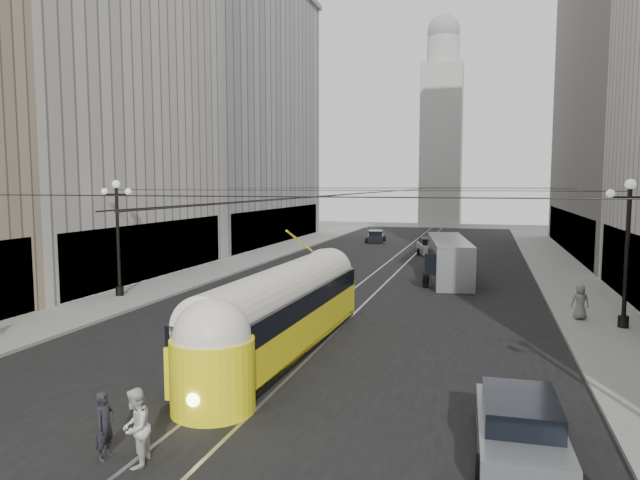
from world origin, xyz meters
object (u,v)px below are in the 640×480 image
Objects in this scene: city_bus at (449,257)px; pedestrian_crossing_b at (135,428)px; streetcar at (284,309)px; pedestrian_sidewalk_right at (580,302)px; pedestrian_crossing_a at (105,425)px; sedan_grey at (520,430)px.

pedestrian_crossing_b is (-5.07, -27.78, -0.59)m from city_bus.
pedestrian_sidewalk_right is at bearing 34.08° from streetcar.
pedestrian_sidewalk_right reaches higher than pedestrian_crossing_a.
streetcar is 18.97m from city_bus.
city_bus reaches higher than pedestrian_sidewalk_right.
streetcar is at bearing 165.67° from pedestrian_crossing_b.
city_bus is at bearing 155.87° from pedestrian_crossing_b.
pedestrian_crossing_a is at bearing -95.83° from streetcar.
pedestrian_crossing_b is 1.11× the size of pedestrian_sidewalk_right.
city_bus is at bearing 97.32° from sedan_grey.
pedestrian_crossing_b is at bearing -90.54° from streetcar.
city_bus is 6.14× the size of pedestrian_crossing_b.
streetcar is 9.50m from pedestrian_crossing_b.
pedestrian_sidewalk_right is (12.49, 17.18, 0.16)m from pedestrian_crossing_a.
streetcar reaches higher than city_bus.
streetcar is 9.46m from pedestrian_crossing_a.
pedestrian_sidewalk_right is (6.55, -10.50, -0.53)m from city_bus.
pedestrian_crossing_b is at bearing -100.34° from city_bus.
pedestrian_sidewalk_right is (11.53, 7.80, -0.63)m from streetcar.
streetcar is at bearing 141.03° from sedan_grey.
city_bus is 25.13m from sedan_grey.
pedestrian_crossing_a reaches higher than sedan_grey.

